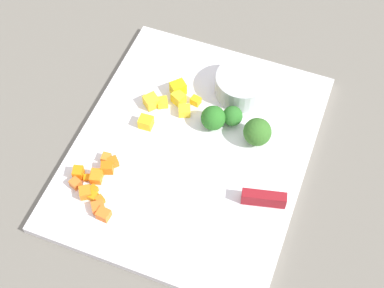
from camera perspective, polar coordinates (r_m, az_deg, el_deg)
ground_plane at (r=0.87m, az=0.00°, el=-0.80°), size 4.00×4.00×0.00m
cutting_board at (r=0.86m, az=0.00°, el=-0.59°), size 0.42×0.35×0.01m
prep_bowl at (r=0.91m, az=5.10°, el=6.01°), size 0.09×0.09×0.04m
chef_knife at (r=0.81m, az=3.37°, el=-5.19°), size 0.09×0.29×0.02m
carrot_dice_0 at (r=0.82m, az=-10.76°, el=-4.85°), size 0.02×0.02×0.01m
carrot_dice_1 at (r=0.83m, az=-9.65°, el=-3.30°), size 0.02×0.02×0.02m
carrot_dice_2 at (r=0.81m, az=-9.49°, el=-6.34°), size 0.02×0.02×0.01m
carrot_dice_3 at (r=0.80m, az=-8.95°, el=-7.05°), size 0.02×0.02×0.01m
carrot_dice_4 at (r=0.82m, az=-9.31°, el=-5.62°), size 0.02×0.02×0.01m
carrot_dice_5 at (r=0.83m, az=-9.94°, el=-4.52°), size 0.01×0.01×0.01m
carrot_dice_6 at (r=0.82m, az=-10.04°, el=-5.22°), size 0.01×0.01×0.01m
carrot_dice_7 at (r=0.83m, az=-11.72°, el=-3.92°), size 0.02×0.02×0.01m
carrot_dice_8 at (r=0.84m, az=-8.00°, el=-1.83°), size 0.02×0.02×0.01m
carrot_dice_9 at (r=0.84m, az=-11.45°, el=-2.86°), size 0.02×0.02×0.02m
carrot_dice_10 at (r=0.85m, az=-8.68°, el=-1.43°), size 0.02×0.01×0.01m
carrot_dice_11 at (r=0.84m, az=-8.59°, el=-2.40°), size 0.02×0.02×0.02m
carrot_dice_12 at (r=0.84m, az=-10.57°, el=-3.42°), size 0.01×0.01×0.01m
pepper_dice_0 at (r=0.88m, az=-4.69°, el=2.21°), size 0.02×0.02×0.02m
pepper_dice_1 at (r=0.90m, az=-1.38°, el=4.66°), size 0.02×0.03×0.02m
pepper_dice_2 at (r=0.91m, az=-1.42°, el=5.68°), size 0.03×0.03×0.02m
pepper_dice_3 at (r=0.90m, az=-3.00°, el=4.23°), size 0.02×0.02×0.01m
pepper_dice_4 at (r=0.90m, az=-4.14°, el=4.32°), size 0.03×0.03×0.02m
pepper_dice_5 at (r=0.89m, az=-0.77°, el=3.39°), size 0.02×0.02×0.01m
pepper_dice_6 at (r=0.90m, az=0.37°, el=4.41°), size 0.02×0.02×0.01m
broccoli_floret_0 at (r=0.87m, az=4.13°, el=2.84°), size 0.03×0.03×0.03m
broccoli_floret_1 at (r=0.86m, az=2.17°, el=2.64°), size 0.04×0.04×0.04m
broccoli_floret_2 at (r=0.85m, az=6.64°, el=1.20°), size 0.04×0.04×0.05m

